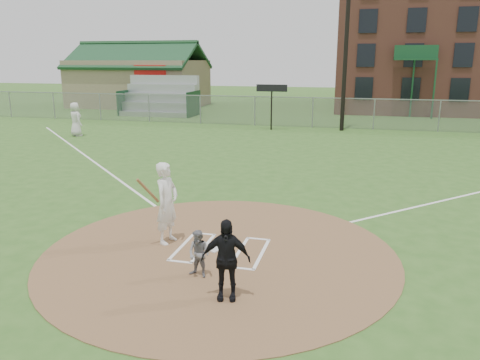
% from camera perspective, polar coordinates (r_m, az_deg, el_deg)
% --- Properties ---
extents(ground, '(140.00, 140.00, 0.00)m').
position_cam_1_polar(ground, '(11.31, -2.52, -8.87)').
color(ground, '#315B1F').
rests_on(ground, ground).
extents(dirt_circle, '(8.40, 8.40, 0.02)m').
position_cam_1_polar(dirt_circle, '(11.30, -2.52, -8.82)').
color(dirt_circle, brown).
rests_on(dirt_circle, ground).
extents(home_plate, '(0.52, 0.52, 0.03)m').
position_cam_1_polar(home_plate, '(11.50, -3.23, -8.29)').
color(home_plate, silver).
rests_on(home_plate, dirt_circle).
extents(foul_line_third, '(17.04, 17.04, 0.01)m').
position_cam_1_polar(foul_line_third, '(22.87, -17.86, 2.50)').
color(foul_line_third, white).
rests_on(foul_line_third, ground).
extents(catcher, '(0.57, 0.49, 1.02)m').
position_cam_1_polar(catcher, '(9.95, -5.03, -8.96)').
color(catcher, gray).
rests_on(catcher, dirt_circle).
extents(umpire, '(0.99, 0.55, 1.60)m').
position_cam_1_polar(umpire, '(8.95, -1.75, -9.65)').
color(umpire, black).
rests_on(umpire, dirt_circle).
extents(ondeck_player, '(1.17, 1.06, 2.01)m').
position_cam_1_polar(ondeck_player, '(29.89, -19.42, 6.99)').
color(ondeck_player, silver).
rests_on(ondeck_player, ground).
extents(batters_boxes, '(2.08, 1.88, 0.01)m').
position_cam_1_polar(batters_boxes, '(11.43, -2.30, -8.47)').
color(batters_boxes, white).
rests_on(batters_boxes, dirt_circle).
extents(batter_at_plate, '(0.80, 1.08, 2.05)m').
position_cam_1_polar(batter_at_plate, '(11.69, -8.91, -2.78)').
color(batter_at_plate, white).
rests_on(batter_at_plate, dirt_circle).
extents(outfield_fence, '(56.08, 0.08, 2.03)m').
position_cam_1_polar(outfield_fence, '(32.26, 8.85, 8.15)').
color(outfield_fence, slate).
rests_on(outfield_fence, ground).
extents(bleachers, '(6.08, 3.20, 3.20)m').
position_cam_1_polar(bleachers, '(39.63, -9.83, 10.09)').
color(bleachers, '#B7BABF').
rests_on(bleachers, ground).
extents(clubhouse, '(12.20, 8.71, 6.23)m').
position_cam_1_polar(clubhouse, '(47.84, -12.12, 11.67)').
color(clubhouse, gray).
rests_on(clubhouse, ground).
extents(light_pole, '(1.20, 0.30, 12.22)m').
position_cam_1_polar(light_pole, '(31.02, 12.94, 18.07)').
color(light_pole, black).
rests_on(light_pole, ground).
extents(scoreboard_sign, '(2.00, 0.10, 2.93)m').
position_cam_1_polar(scoreboard_sign, '(30.71, 3.88, 10.54)').
color(scoreboard_sign, black).
rests_on(scoreboard_sign, ground).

